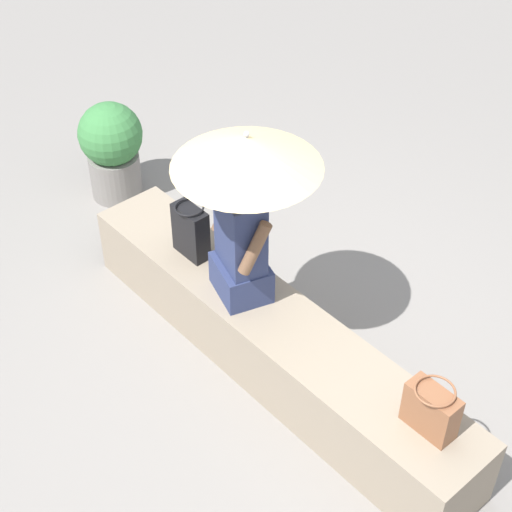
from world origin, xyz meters
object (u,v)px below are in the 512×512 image
object	(u,v)px
person_seated	(241,241)
planter_near	(112,148)
handbag_black	(431,410)
parasol	(247,152)
tote_bag_canvas	(191,231)

from	to	relation	value
person_seated	planter_near	world-z (taller)	person_seated
person_seated	handbag_black	size ratio (longest dim) A/B	3.17
parasol	handbag_black	bearing A→B (deg)	2.63
planter_near	tote_bag_canvas	bearing A→B (deg)	-13.30
parasol	person_seated	bearing A→B (deg)	168.46
parasol	handbag_black	world-z (taller)	parasol
handbag_black	tote_bag_canvas	xyz separation A→B (m)	(-1.85, -0.05, 0.04)
parasol	planter_near	xyz separation A→B (m)	(-1.96, 0.34, -1.06)
planter_near	parasol	bearing A→B (deg)	-9.99
person_seated	handbag_black	bearing A→B (deg)	1.82
person_seated	parasol	distance (m)	0.64
person_seated	handbag_black	distance (m)	1.40
handbag_black	planter_near	distance (m)	3.27
handbag_black	planter_near	bearing A→B (deg)	175.00
parasol	tote_bag_canvas	distance (m)	1.01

